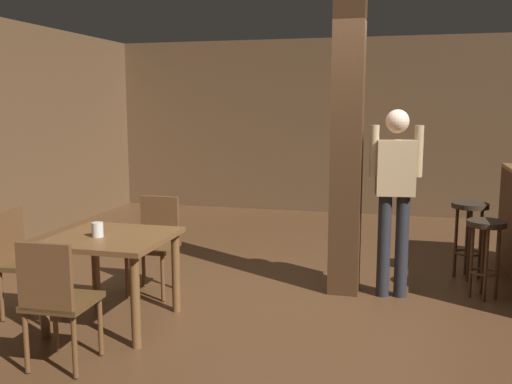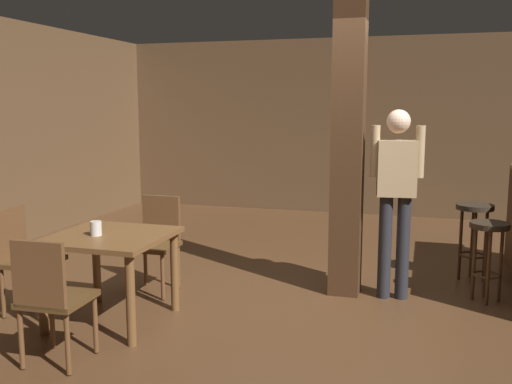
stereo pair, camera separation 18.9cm
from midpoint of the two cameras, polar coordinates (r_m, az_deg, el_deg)
name	(u,v)px [view 1 (the left image)]	position (r m, az deg, el deg)	size (l,w,h in m)	color
ground_plane	(304,305)	(5.16, 3.78, -11.24)	(10.80, 10.80, 0.00)	#4C301C
wall_back	(353,127)	(9.32, 9.08, 6.44)	(8.00, 0.10, 2.80)	brown
pillar	(347,144)	(5.29, 8.08, 4.73)	(0.28, 0.28, 2.80)	#422816
dining_table	(112,251)	(4.74, -15.29, -5.73)	(0.90, 0.90, 0.73)	brown
chair_north	(155,239)	(5.48, -11.02, -4.67)	(0.42, 0.42, 0.89)	#4C3319
chair_west	(23,257)	(5.19, -23.28, -5.98)	(0.44, 0.44, 0.89)	#4C3319
chair_south	(56,297)	(4.07, -20.64, -9.82)	(0.44, 0.44, 0.89)	#4C3319
napkin_cup	(98,230)	(4.68, -16.68, -3.63)	(0.09, 0.09, 0.12)	beige
standing_person	(395,189)	(5.28, 12.73, 0.25)	(0.47, 0.24, 1.72)	tan
bar_stool_near	(486,240)	(5.55, 21.08, -4.54)	(0.34, 0.34, 0.73)	#2D2319
bar_stool_mid	(469,222)	(6.12, 19.72, -2.81)	(0.36, 0.36, 0.78)	#2D2319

